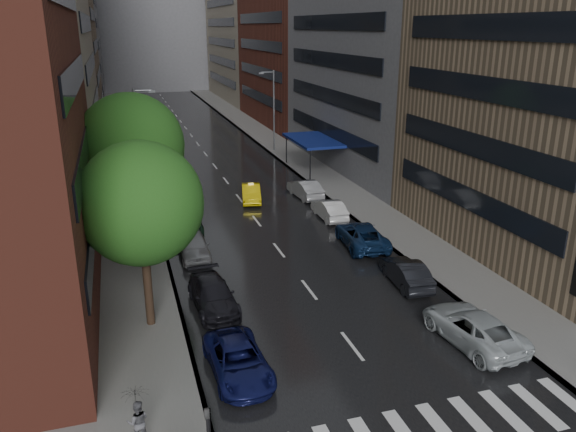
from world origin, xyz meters
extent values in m
plane|color=gray|center=(0.00, 0.00, 0.00)|extent=(220.00, 220.00, 0.00)
cube|color=black|center=(0.00, 50.00, 0.01)|extent=(14.00, 140.00, 0.01)
cube|color=gray|center=(-9.00, 50.00, 0.07)|extent=(4.00, 140.00, 0.15)
cube|color=gray|center=(9.00, 50.00, 0.07)|extent=(4.00, 140.00, 0.15)
cube|color=silver|center=(0.90, -2.00, 0.01)|extent=(0.55, 2.80, 0.01)
cube|color=silver|center=(2.30, -2.00, 0.01)|extent=(0.55, 2.80, 0.01)
cube|color=silver|center=(3.70, -2.00, 0.01)|extent=(0.55, 2.80, 0.01)
cube|color=silver|center=(5.10, -2.00, 0.01)|extent=(0.55, 2.80, 0.01)
cube|color=silver|center=(6.50, -2.00, 0.01)|extent=(0.55, 2.80, 0.01)
cube|color=#937A5B|center=(-15.00, 64.00, 11.00)|extent=(8.00, 28.00, 22.00)
cube|color=#937A5B|center=(15.00, 12.00, 15.00)|extent=(8.00, 20.00, 30.00)
cube|color=slate|center=(15.00, 36.00, 12.00)|extent=(8.00, 28.00, 24.00)
cube|color=gray|center=(15.00, 94.00, 14.00)|extent=(8.00, 32.00, 28.00)
cube|color=slate|center=(0.00, 118.00, 16.00)|extent=(40.00, 14.00, 32.00)
cylinder|color=#382619|center=(-8.60, 8.53, 2.49)|extent=(0.40, 0.40, 4.99)
sphere|color=#1E5116|center=(-8.60, 8.53, 6.23)|extent=(5.70, 5.70, 5.70)
cylinder|color=#382619|center=(-8.60, 17.99, 2.79)|extent=(0.40, 0.40, 5.57)
sphere|color=#1E5116|center=(-8.60, 17.99, 6.97)|extent=(6.37, 6.37, 6.37)
cylinder|color=#382619|center=(-8.60, 33.40, 2.27)|extent=(0.40, 0.40, 4.55)
sphere|color=#1E5116|center=(-8.60, 33.40, 5.68)|extent=(5.20, 5.20, 5.20)
imported|color=yellow|center=(0.78, 27.00, 0.70)|extent=(2.24, 4.43, 1.39)
imported|color=#0E1245|center=(-5.40, 3.35, 0.67)|extent=(2.42, 4.94, 1.35)
imported|color=black|center=(-5.40, 9.49, 0.72)|extent=(2.28, 5.05, 1.44)
imported|color=gray|center=(-5.40, 16.52, 0.76)|extent=(1.85, 4.46, 1.51)
imported|color=#183522|center=(-5.40, 21.01, 0.74)|extent=(2.90, 5.50, 1.47)
imported|color=#1C3B1B|center=(-5.40, 26.88, 0.69)|extent=(1.79, 4.31, 1.39)
imported|color=silver|center=(5.40, 2.74, 0.76)|extent=(3.00, 5.65, 1.51)
imported|color=black|center=(5.40, 9.06, 0.73)|extent=(1.89, 4.53, 1.46)
imported|color=#0F254A|center=(5.40, 15.12, 0.75)|extent=(3.04, 5.65, 1.51)
imported|color=silver|center=(5.40, 21.04, 0.72)|extent=(1.55, 4.38, 1.44)
imported|color=gray|center=(5.40, 26.74, 0.76)|extent=(1.97, 4.73, 1.52)
imported|color=#55555B|center=(-9.55, 0.32, 0.94)|extent=(0.80, 0.64, 1.59)
imported|color=black|center=(-9.55, 0.32, 1.80)|extent=(0.96, 0.98, 0.88)
imported|color=black|center=(-7.60, -3.14, 3.15)|extent=(0.18, 0.15, 0.90)
cylinder|color=gray|center=(-7.80, 30.00, 4.65)|extent=(0.18, 0.18, 9.00)
cube|color=gray|center=(-6.40, 30.00, 8.85)|extent=(0.50, 0.22, 0.16)
cylinder|color=gray|center=(7.80, 45.00, 4.65)|extent=(0.18, 0.18, 9.00)
cube|color=gray|center=(6.40, 45.00, 8.85)|extent=(0.50, 0.22, 0.16)
cube|color=navy|center=(9.00, 35.00, 3.15)|extent=(4.00, 8.00, 0.25)
cylinder|color=black|center=(7.40, 31.20, 1.65)|extent=(0.12, 0.12, 3.00)
cylinder|color=black|center=(7.40, 38.80, 1.65)|extent=(0.12, 0.12, 3.00)
camera|label=1|loc=(-9.27, -16.39, 13.80)|focal=35.00mm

